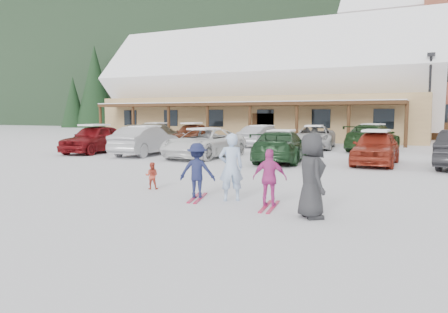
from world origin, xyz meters
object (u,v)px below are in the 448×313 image
at_px(parked_car_10, 314,137).
at_px(parked_car_4, 376,148).
at_px(parked_car_8, 192,134).
at_px(adult_skier, 231,167).
at_px(child_magenta, 270,178).
at_px(day_lodge, 262,94).
at_px(lamp_post, 430,94).
at_px(parked_car_1, 145,141).
at_px(toddler_red, 152,176).
at_px(bystander_dark, 311,176).
at_px(parked_car_11, 373,138).
at_px(child_navy, 197,171).
at_px(parked_car_0, 95,139).
at_px(parked_car_2, 204,143).
at_px(parked_car_9, 262,136).
at_px(parked_car_7, 156,133).
at_px(parked_car_3, 281,146).

bearing_deg(parked_car_10, parked_car_4, -66.98).
bearing_deg(parked_car_8, adult_skier, -65.83).
bearing_deg(child_magenta, day_lodge, -78.26).
xyz_separation_m(lamp_post, parked_car_1, (-13.04, -14.17, -2.76)).
distance_m(toddler_red, bystander_dark, 5.18).
bearing_deg(bystander_dark, parked_car_10, -20.51).
distance_m(parked_car_1, parked_car_11, 12.98).
relative_size(lamp_post, parked_car_8, 1.38).
relative_size(parked_car_1, parked_car_10, 0.89).
distance_m(toddler_red, parked_car_10, 16.61).
xyz_separation_m(adult_skier, child_navy, (-0.90, -0.08, -0.13)).
relative_size(parked_car_0, parked_car_10, 0.89).
relative_size(parked_car_2, parked_car_10, 1.00).
bearing_deg(toddler_red, lamp_post, -131.59).
xyz_separation_m(child_magenta, parked_car_1, (-10.20, 9.24, 0.08)).
xyz_separation_m(parked_car_9, parked_car_11, (7.00, -0.40, 0.09)).
xyz_separation_m(bystander_dark, parked_car_0, (-14.65, 9.75, -0.10)).
height_order(parked_car_7, parked_car_11, parked_car_11).
bearing_deg(parked_car_0, parked_car_11, 24.14).
relative_size(child_navy, parked_car_8, 0.31).
bearing_deg(parked_car_4, parked_car_1, -176.56).
distance_m(day_lodge, adult_skier, 29.63).
bearing_deg(parked_car_1, parked_car_9, -115.82).
relative_size(day_lodge, parked_car_0, 6.41).
relative_size(lamp_post, parked_car_11, 1.17).
xyz_separation_m(bystander_dark, parked_car_4, (-0.02, 10.58, -0.15)).
xyz_separation_m(lamp_post, parked_car_7, (-18.16, -5.83, -2.78)).
distance_m(day_lodge, parked_car_2, 19.34).
distance_m(lamp_post, adult_skier, 23.61).
relative_size(parked_car_1, parked_car_8, 1.02).
height_order(adult_skier, child_magenta, adult_skier).
bearing_deg(parked_car_3, parked_car_2, -11.67).
height_order(child_magenta, parked_car_10, parked_car_10).
relative_size(day_lodge, adult_skier, 17.51).
relative_size(day_lodge, toddler_red, 37.88).
xyz_separation_m(toddler_red, parked_car_7, (-11.48, 16.75, 0.36)).
relative_size(day_lodge, parked_car_1, 6.38).
bearing_deg(parked_car_10, lamp_post, 35.21).
height_order(day_lodge, parked_car_3, day_lodge).
height_order(lamp_post, parked_car_8, lamp_post).
height_order(parked_car_0, parked_car_2, parked_car_0).
height_order(parked_car_7, parked_car_9, parked_car_7).
relative_size(parked_car_7, parked_car_10, 1.00).
bearing_deg(child_magenta, parked_car_1, -51.82).
xyz_separation_m(child_navy, child_magenta, (2.01, -0.20, -0.03)).
relative_size(adult_skier, parked_car_3, 0.34).
xyz_separation_m(child_navy, parked_car_7, (-13.31, 17.37, 0.04)).
bearing_deg(parked_car_10, parked_car_11, -12.48).
bearing_deg(toddler_red, parked_car_9, -104.64).
bearing_deg(parked_car_10, parked_car_7, 170.89).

